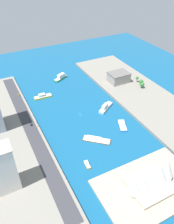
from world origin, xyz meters
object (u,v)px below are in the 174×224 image
at_px(taxi_yellow_cab, 19,94).
at_px(opera_landmark, 152,179).
at_px(ferry_yellow_fast, 43,96).
at_px(traffic_light_waterfront, 37,124).
at_px(barge_flat_brown, 96,139).
at_px(water_taxi_orange, 87,164).
at_px(suv_black, 31,124).
at_px(catamaran_blue, 122,125).
at_px(carpark_squat_concrete, 119,77).
at_px(ferry_green_doubledeck, 61,77).
at_px(ferry_white_commuter, 106,107).

distance_m(taxi_yellow_cab, opera_landmark, 188.03).
distance_m(ferry_yellow_fast, traffic_light_waterfront, 60.60).
height_order(barge_flat_brown, taxi_yellow_cab, taxi_yellow_cab).
xyz_separation_m(water_taxi_orange, suv_black, (29.08, -71.44, 2.93)).
xyz_separation_m(catamaran_blue, carpark_squat_concrete, (-46.15, -77.75, 8.49)).
relative_size(catamaran_blue, ferry_green_doubledeck, 0.86).
distance_m(barge_flat_brown, carpark_squat_concrete, 117.89).
relative_size(carpark_squat_concrete, opera_landmark, 0.62).
bearing_deg(water_taxi_orange, ferry_white_commuter, -131.55).
height_order(catamaran_blue, carpark_squat_concrete, carpark_squat_concrete).
relative_size(barge_flat_brown, carpark_squat_concrete, 0.94).
bearing_deg(ferry_yellow_fast, carpark_squat_concrete, 172.81).
height_order(ferry_white_commuter, water_taxi_orange, ferry_white_commuter).
xyz_separation_m(ferry_white_commuter, catamaran_blue, (0.13, 34.38, -1.18)).
distance_m(taxi_yellow_cab, traffic_light_waterfront, 70.65).
distance_m(ferry_white_commuter, carpark_squat_concrete, 63.66).
xyz_separation_m(ferry_yellow_fast, ferry_white_commuter, (-57.88, 56.48, 0.63)).
bearing_deg(carpark_squat_concrete, suv_black, 15.44).
distance_m(barge_flat_brown, opera_landmark, 67.50).
bearing_deg(catamaran_blue, ferry_yellow_fast, -57.56).
bearing_deg(ferry_yellow_fast, opera_landmark, 101.93).
distance_m(barge_flat_brown, suv_black, 69.50).
height_order(ferry_green_doubledeck, suv_black, ferry_green_doubledeck).
relative_size(catamaran_blue, suv_black, 4.54).
bearing_deg(opera_landmark, suv_black, -60.97).
height_order(ferry_white_commuter, ferry_green_doubledeck, ferry_white_commuter).
distance_m(barge_flat_brown, water_taxi_orange, 31.89).
bearing_deg(opera_landmark, taxi_yellow_cab, -71.26).
distance_m(catamaran_blue, carpark_squat_concrete, 90.81).
relative_size(barge_flat_brown, ferry_green_doubledeck, 1.11).
bearing_deg(ferry_white_commuter, traffic_light_waterfront, -0.60).
bearing_deg(taxi_yellow_cab, water_taxi_orange, 101.03).
relative_size(water_taxi_orange, traffic_light_waterfront, 1.59).
bearing_deg(traffic_light_waterfront, taxi_yellow_cab, -87.96).
relative_size(suv_black, taxi_yellow_cab, 0.90).
bearing_deg(catamaran_blue, barge_flat_brown, 10.36).
relative_size(ferry_yellow_fast, catamaran_blue, 1.17).
relative_size(ferry_white_commuter, taxi_yellow_cab, 5.03).
height_order(ferry_yellow_fast, traffic_light_waterfront, traffic_light_waterfront).
bearing_deg(catamaran_blue, taxi_yellow_cab, -51.65).
distance_m(ferry_white_commuter, opera_landmark, 109.42).
distance_m(water_taxi_orange, opera_landmark, 54.72).
xyz_separation_m(ferry_yellow_fast, water_taxi_orange, (-0.61, 121.10, -0.75)).
bearing_deg(water_taxi_orange, ferry_yellow_fast, -89.71).
xyz_separation_m(ferry_yellow_fast, barge_flat_brown, (-21.95, 97.40, -0.77)).
xyz_separation_m(ferry_white_commuter, water_taxi_orange, (57.27, 64.63, -1.38)).
height_order(barge_flat_brown, catamaran_blue, catamaran_blue).
xyz_separation_m(catamaran_blue, taxi_yellow_cab, (83.66, -105.76, 2.73)).
relative_size(water_taxi_orange, carpark_squat_concrete, 0.38).
relative_size(ferry_green_doubledeck, water_taxi_orange, 2.22).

